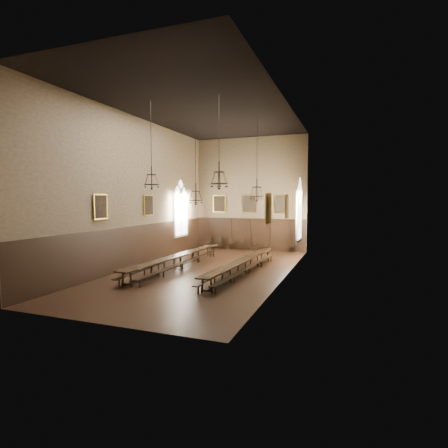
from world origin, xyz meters
The scene contains 33 objects.
floor centered at (0.00, 0.00, -0.01)m, with size 9.00×18.00×0.02m, color black.
ceiling centered at (0.00, 0.00, 9.01)m, with size 9.00×18.00×0.02m, color black.
wall_back centered at (0.00, 9.01, 4.50)m, with size 9.00×0.02×9.00m, color #867452.
wall_front centered at (0.00, -9.01, 4.50)m, with size 9.00×0.02×9.00m, color #867452.
wall_left centered at (-4.51, 0.00, 4.50)m, with size 0.02×18.00×9.00m, color #867452.
wall_right centered at (4.51, 0.00, 4.50)m, with size 0.02×18.00×9.00m, color #867452.
wainscot_panelling centered at (0.00, 0.00, 1.25)m, with size 9.00×18.00×2.50m, color black, non-canonical shape.
table_left centered at (-1.90, 0.09, 0.40)m, with size 1.15×10.39×0.81m.
table_right centered at (2.11, 0.04, 0.38)m, with size 1.20×9.78×0.76m.
bench_left_outer centered at (-2.62, -0.20, 0.28)m, with size 0.82×9.95×0.45m.
bench_left_inner centered at (-1.46, -0.11, 0.27)m, with size 0.35×9.57×0.43m.
bench_right_inner centered at (1.35, -0.15, 0.28)m, with size 0.74×9.61×0.43m.
bench_right_outer centered at (2.53, -0.01, 0.27)m, with size 0.83×9.51×0.43m.
chair_0 centered at (-3.47, 8.54, 0.28)m, with size 0.48×0.48×0.94m.
chair_1 centered at (-2.52, 8.49, 0.30)m, with size 0.45×0.45×1.01m.
chair_2 centered at (-1.56, 8.55, 0.28)m, with size 0.49×0.49×0.94m.
chair_3 centered at (-0.60, 8.56, 0.30)m, with size 0.45×0.45×0.98m.
chair_4 centered at (0.49, 8.56, 0.31)m, with size 0.54×0.54×1.02m.
chair_5 centered at (1.46, 8.55, 0.26)m, with size 0.40×0.40×0.86m.
chair_7 centered at (3.45, 8.57, 0.29)m, with size 0.43×0.43×0.94m.
chandelier_back_left centered at (-1.70, 2.31, 4.33)m, with size 0.91×0.91×5.16m.
chandelier_back_right centered at (2.30, 2.40, 4.56)m, with size 0.88×0.88×4.91m.
chandelier_front_left centered at (-1.87, -2.66, 5.14)m, with size 0.77×0.77×4.31m.
chandelier_front_right centered at (1.73, -2.48, 5.11)m, with size 0.85×0.85×4.32m.
portrait_back_0 centered at (-2.60, 8.88, 3.70)m, with size 1.10×0.12×1.40m.
portrait_back_1 centered at (0.00, 8.88, 3.70)m, with size 1.10×0.12×1.40m.
portrait_back_2 centered at (2.60, 8.88, 3.70)m, with size 1.10×0.12×1.40m.
portrait_left_0 centered at (-4.38, 1.00, 3.70)m, with size 0.12×1.00×1.30m.
portrait_left_1 centered at (-4.38, -3.50, 3.70)m, with size 0.12×1.00×1.30m.
portrait_right_0 centered at (4.38, 1.00, 3.70)m, with size 0.12×1.00×1.30m.
portrait_right_1 centered at (4.38, -3.50, 3.70)m, with size 0.12×1.00×1.30m.
window_right centered at (4.43, 5.50, 3.40)m, with size 0.20×2.20×4.60m, color white, non-canonical shape.
window_left centered at (-4.43, 5.50, 3.40)m, with size 0.20×2.20×4.60m, color white, non-canonical shape.
Camera 1 is at (7.71, -18.11, 4.10)m, focal length 28.00 mm.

